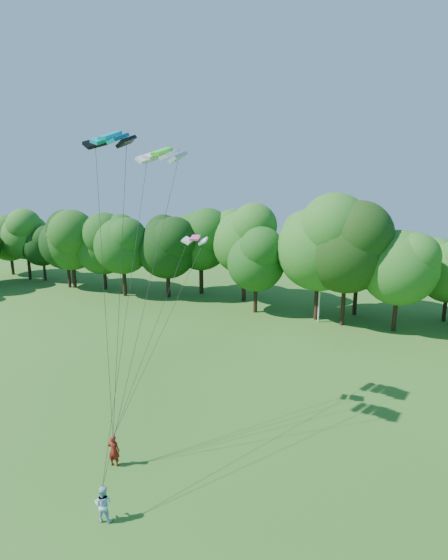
% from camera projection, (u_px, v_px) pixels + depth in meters
% --- Properties ---
extents(ground, '(160.00, 160.00, 0.00)m').
position_uv_depth(ground, '(60.00, 535.00, 18.90)').
color(ground, '#275D19').
rests_on(ground, ground).
extents(utility_pole, '(1.44, 0.18, 7.20)m').
position_uv_depth(utility_pole, '(320.00, 288.00, 45.72)').
color(utility_pole, beige).
rests_on(utility_pole, ground).
extents(kite_flyer_left, '(0.74, 0.57, 1.80)m').
position_uv_depth(kite_flyer_left, '(114.00, 451.00, 23.28)').
color(kite_flyer_left, maroon).
rests_on(kite_flyer_left, ground).
extents(kite_flyer_right, '(0.97, 0.84, 1.73)m').
position_uv_depth(kite_flyer_right, '(103.00, 503.00, 19.56)').
color(kite_flyer_right, '#B0D7F4').
rests_on(kite_flyer_right, ground).
extents(kite_teal, '(2.91, 1.59, 0.54)m').
position_uv_depth(kite_teal, '(110.00, 136.00, 22.32)').
color(kite_teal, '#058CA0').
rests_on(kite_teal, ground).
extents(kite_green, '(3.14, 1.78, 0.55)m').
position_uv_depth(kite_green, '(162.00, 152.00, 25.38)').
color(kite_green, '#34E221').
rests_on(kite_green, ground).
extents(kite_pink, '(1.64, 1.01, 0.28)m').
position_uv_depth(kite_pink, '(195.00, 238.00, 26.29)').
color(kite_pink, '#F94594').
rests_on(kite_pink, ground).
extents(tree_back_west, '(8.40, 8.40, 12.22)m').
position_uv_depth(tree_back_west, '(71.00, 233.00, 59.41)').
color(tree_back_west, '#311B13').
rests_on(tree_back_west, ground).
extents(tree_back_center, '(9.49, 9.49, 13.80)m').
position_uv_depth(tree_back_center, '(347.00, 243.00, 43.70)').
color(tree_back_center, '#312113').
rests_on(tree_back_center, ground).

